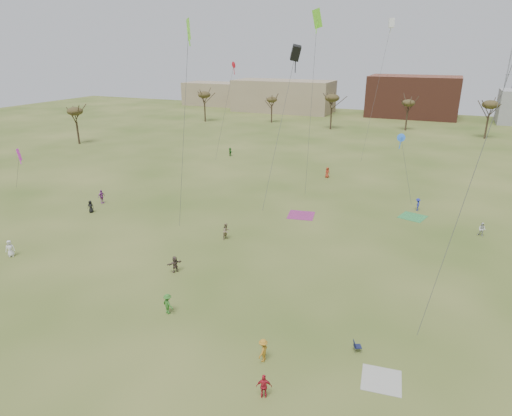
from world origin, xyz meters
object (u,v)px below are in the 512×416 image
at_px(flyer_near_center, 168,304).
at_px(spectator_fore_a, 264,386).
at_px(camp_chair_center, 357,348).
at_px(flyer_near_left, 10,248).

bearing_deg(flyer_near_center, spectator_fore_a, 172.04).
bearing_deg(spectator_fore_a, camp_chair_center, -144.51).
bearing_deg(flyer_near_left, spectator_fore_a, -54.62).
distance_m(spectator_fore_a, camp_chair_center, 7.76).
xyz_separation_m(spectator_fore_a, camp_chair_center, (4.29, 6.45, -0.55)).
relative_size(flyer_near_left, flyer_near_center, 1.01).
distance_m(flyer_near_center, spectator_fore_a, 11.54).
height_order(flyer_near_left, flyer_near_center, flyer_near_left).
bearing_deg(flyer_near_center, flyer_near_left, 12.49).
distance_m(flyer_near_left, spectator_fore_a, 31.49).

